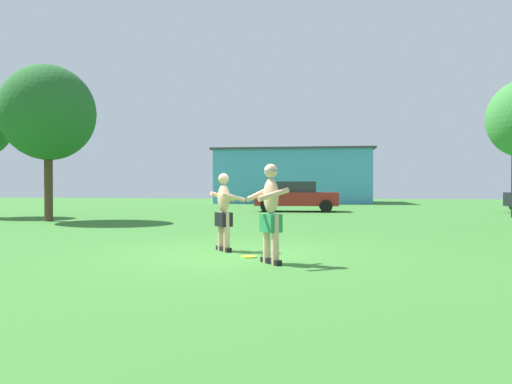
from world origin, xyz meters
TOP-DOWN VIEW (x-y plane):
  - ground_plane at (0.00, 0.00)m, footprint 80.00×80.00m
  - player_with_cap at (0.86, -1.11)m, footprint 0.77×0.85m
  - player_in_black at (-0.26, 0.33)m, footprint 0.79×0.78m
  - frisbee at (0.38, -0.44)m, footprint 0.29×0.29m
  - car_red_near_post at (0.56, 15.43)m, footprint 4.34×2.10m
  - outbuilding_behind_lot at (-0.20, 28.89)m, footprint 12.41×7.13m
  - tree_left_field at (-8.56, 7.49)m, footprint 3.53×3.53m

SIDE VIEW (x-z plane):
  - ground_plane at x=0.00m, z-range 0.00..0.00m
  - frisbee at x=0.38m, z-range 0.00..0.03m
  - car_red_near_post at x=0.56m, z-range 0.03..1.61m
  - player_in_black at x=-0.26m, z-range 0.04..1.66m
  - player_with_cap at x=0.86m, z-range 0.09..1.85m
  - outbuilding_behind_lot at x=-0.20m, z-range 0.01..4.28m
  - tree_left_field at x=-8.56m, z-range 1.16..7.14m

